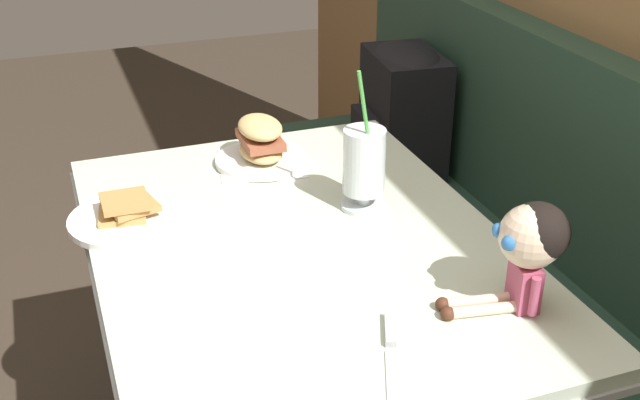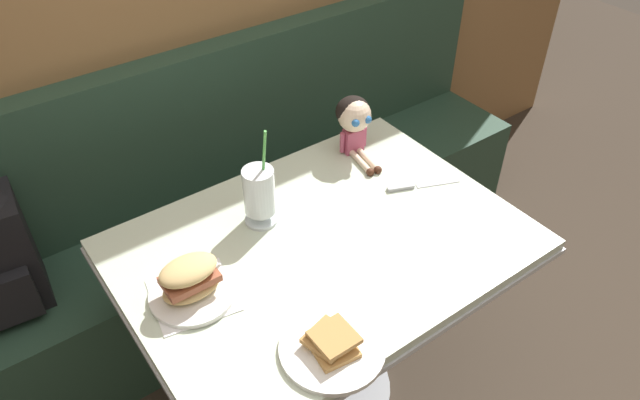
# 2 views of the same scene
# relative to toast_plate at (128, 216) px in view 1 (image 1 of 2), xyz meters

# --- Properties ---
(booth_bench) EXTENTS (2.60, 0.48, 1.00)m
(booth_bench) POSITION_rel_toast_plate_xyz_m (0.20, 0.94, -0.43)
(booth_bench) COLOR #233D2D
(booth_bench) RESTS_ON ground
(diner_table) EXTENTS (1.11, 0.81, 0.74)m
(diner_table) POSITION_rel_toast_plate_xyz_m (0.20, 0.31, -0.21)
(diner_table) COLOR beige
(diner_table) RESTS_ON ground
(toast_plate) EXTENTS (0.25, 0.25, 0.06)m
(toast_plate) POSITION_rel_toast_plate_xyz_m (0.00, 0.00, 0.00)
(toast_plate) COLOR white
(toast_plate) RESTS_ON diner_table
(milkshake_glass) EXTENTS (0.10, 0.10, 0.32)m
(milkshake_glass) POSITION_rel_toast_plate_xyz_m (0.11, 0.48, 0.09)
(milkshake_glass) COLOR silver
(milkshake_glass) RESTS_ON diner_table
(sandwich_plate) EXTENTS (0.23, 0.23, 0.12)m
(sandwich_plate) POSITION_rel_toast_plate_xyz_m (-0.19, 0.34, 0.03)
(sandwich_plate) COLOR white
(sandwich_plate) RESTS_ON diner_table
(butter_knife) EXTENTS (0.22, 0.11, 0.01)m
(butter_knife) POSITION_rel_toast_plate_xyz_m (0.56, 0.34, -0.01)
(butter_knife) COLOR silver
(butter_knife) RESTS_ON diner_table
(seated_doll) EXTENTS (0.13, 0.23, 0.20)m
(seated_doll) POSITION_rel_toast_plate_xyz_m (0.54, 0.60, 0.11)
(seated_doll) COLOR #B74C6B
(seated_doll) RESTS_ON diner_table
(backpack) EXTENTS (0.32, 0.27, 0.41)m
(backpack) POSITION_rel_toast_plate_xyz_m (-0.60, 0.91, -0.10)
(backpack) COLOR black
(backpack) RESTS_ON booth_bench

